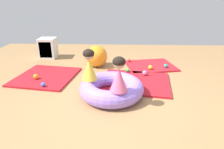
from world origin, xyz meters
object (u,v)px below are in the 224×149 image
at_px(play_ball_green, 128,70).
at_px(play_ball_teal, 166,66).
at_px(play_ball_orange, 36,77).
at_px(exercise_ball_large, 97,56).
at_px(play_ball_yellow, 150,67).
at_px(play_ball_blue, 43,85).
at_px(storage_cube, 48,48).
at_px(play_ball_pink, 145,73).
at_px(inflatable_cushion, 112,88).
at_px(play_ball_red, 129,60).
at_px(child_in_pink, 119,74).
at_px(child_in_yellow, 89,65).

height_order(play_ball_green, play_ball_teal, play_ball_teal).
relative_size(play_ball_orange, exercise_ball_large, 0.20).
distance_m(play_ball_yellow, play_ball_blue, 2.42).
bearing_deg(storage_cube, play_ball_pink, -27.21).
height_order(inflatable_cushion, play_ball_blue, inflatable_cushion).
relative_size(play_ball_orange, play_ball_red, 1.35).
height_order(child_in_pink, play_ball_pink, child_in_pink).
relative_size(play_ball_pink, play_ball_orange, 0.99).
bearing_deg(inflatable_cushion, play_ball_green, 73.10).
relative_size(play_ball_yellow, play_ball_red, 1.27).
height_order(child_in_pink, play_ball_teal, child_in_pink).
height_order(child_in_pink, play_ball_blue, child_in_pink).
bearing_deg(play_ball_red, child_in_yellow, -113.62).
xyz_separation_m(play_ball_orange, play_ball_teal, (2.87, 0.80, -0.01)).
xyz_separation_m(child_in_yellow, storage_cube, (-1.51, 2.18, -0.28)).
relative_size(inflatable_cushion, play_ball_pink, 10.58).
height_order(child_in_yellow, play_ball_blue, child_in_yellow).
bearing_deg(play_ball_red, play_ball_pink, -71.88).
xyz_separation_m(play_ball_green, exercise_ball_large, (-0.76, 0.48, 0.18)).
height_order(child_in_pink, exercise_ball_large, child_in_pink).
distance_m(play_ball_orange, play_ball_red, 2.34).
bearing_deg(child_in_yellow, play_ball_orange, -61.50).
bearing_deg(exercise_ball_large, play_ball_red, 18.43).
distance_m(play_ball_red, storage_cube, 2.33).
relative_size(play_ball_pink, play_ball_blue, 1.25).
bearing_deg(play_ball_pink, child_in_pink, -114.27).
relative_size(child_in_yellow, play_ball_orange, 5.05).
xyz_separation_m(play_ball_yellow, play_ball_orange, (-2.47, -0.67, 0.00)).
relative_size(inflatable_cushion, play_ball_orange, 10.50).
xyz_separation_m(inflatable_cushion, play_ball_red, (0.39, 1.82, -0.07)).
height_order(play_ball_pink, play_ball_teal, play_ball_pink).
distance_m(inflatable_cushion, storage_cube, 2.93).
height_order(play_ball_pink, exercise_ball_large, exercise_ball_large).
bearing_deg(child_in_pink, play_ball_red, -141.33).
bearing_deg(play_ball_yellow, inflatable_cushion, -124.43).
bearing_deg(exercise_ball_large, inflatable_cushion, -74.36).
distance_m(inflatable_cushion, play_ball_pink, 1.13).
relative_size(child_in_pink, exercise_ball_large, 1.03).
height_order(play_ball_yellow, play_ball_green, play_ball_yellow).
bearing_deg(exercise_ball_large, play_ball_teal, -5.00).
height_order(play_ball_red, play_ball_teal, play_ball_teal).
relative_size(play_ball_teal, storage_cube, 0.16).
bearing_deg(child_in_pink, play_ball_orange, -73.65).
bearing_deg(play_ball_pink, play_ball_red, 108.12).
distance_m(play_ball_orange, play_ball_teal, 2.98).
bearing_deg(play_ball_blue, play_ball_pink, 17.94).
bearing_deg(play_ball_blue, inflatable_cushion, -10.21).
distance_m(play_ball_pink, exercise_ball_large, 1.31).
distance_m(play_ball_green, play_ball_red, 0.75).
bearing_deg(play_ball_yellow, play_ball_pink, -114.98).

